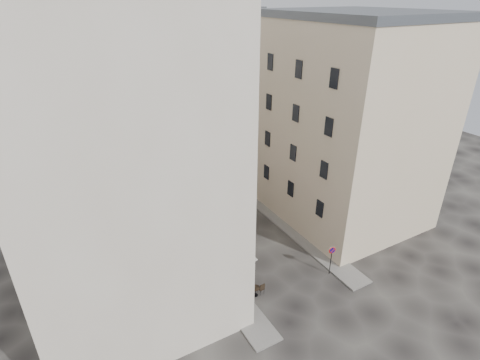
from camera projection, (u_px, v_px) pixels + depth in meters
ground at (269, 261)px, 30.80m from camera, size 90.00×90.00×0.00m
sidewalk_left at (199, 251)px, 31.93m from camera, size 2.00×22.00×0.12m
sidewalk_right at (292, 228)px, 35.09m from camera, size 2.00×18.00×0.12m
building_left at (112, 158)px, 23.93m from camera, size 12.20×16.20×20.60m
building_right at (348, 122)px, 33.97m from camera, size 12.20×14.20×18.60m
building_back at (169, 100)px, 41.02m from camera, size 18.20×10.20×18.60m
cafe_storefront at (216, 252)px, 28.85m from camera, size 1.74×7.30×3.50m
stone_steps at (205, 193)px, 40.43m from camera, size 9.00×3.15×0.80m
bollard_near at (241, 277)px, 28.37m from camera, size 0.12×0.12×0.98m
bollard_mid at (220, 252)px, 31.09m from camera, size 0.12×0.12×0.98m
bollard_far at (203, 231)px, 33.82m from camera, size 0.12×0.12×0.98m
no_parking_sign at (332, 255)px, 28.64m from camera, size 0.57×0.18×2.56m
bistro_table_a at (255, 290)px, 27.11m from camera, size 1.36×0.64×0.96m
bistro_table_b at (240, 266)px, 29.46m from camera, size 1.39×0.65×0.98m
bistro_table_c at (229, 260)px, 30.23m from camera, size 1.31×0.61×0.92m
bistro_table_d at (223, 245)px, 31.95m from camera, size 1.34×0.63×0.94m
bistro_table_e at (213, 239)px, 32.71m from camera, size 1.41×0.66×0.99m
pedestrian at (228, 242)px, 31.88m from camera, size 0.69×0.62×1.58m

